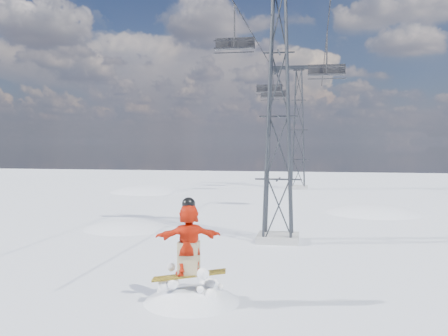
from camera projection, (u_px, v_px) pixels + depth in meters
The scene contains 9 objects.
ground at pixel (229, 295), 14.28m from camera, with size 120.00×120.00×0.00m, color white.
snow_terrain at pixel (215, 333), 36.51m from camera, with size 39.00×37.00×22.00m.
lift_tower_near at pixel (279, 117), 21.71m from camera, with size 5.20×1.80×11.43m.
lift_tower_far at pixel (298, 130), 46.26m from camera, with size 5.20×1.80×11.43m.
haul_cables at pixel (292, 43), 32.72m from camera, with size 4.46×51.00×0.06m.
lift_chair_near at pixel (235, 44), 23.45m from camera, with size 1.88×0.54×2.34m.
lift_chair_mid at pixel (327, 71), 29.75m from camera, with size 2.22×0.64×2.76m.
lift_chair_far at pixel (269, 89), 40.87m from camera, with size 2.13×0.61×2.65m.
lift_chair_extra at pixel (273, 94), 44.61m from camera, with size 2.23×0.64×2.76m.
Camera 1 is at (2.41, -13.87, 4.39)m, focal length 40.00 mm.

